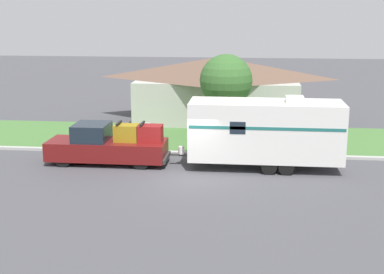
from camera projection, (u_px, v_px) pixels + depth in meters
The scene contains 8 objects.
ground_plane at pixel (188, 177), 23.74m from camera, with size 120.00×120.00×0.00m, color #47474C.
curb_strip at pixel (196, 153), 27.35m from camera, with size 80.00×0.30×0.14m.
lawn_strip at pixel (202, 138), 30.89m from camera, with size 80.00×7.00×0.03m.
house_across_street at pixel (217, 87), 35.64m from camera, with size 11.27×6.71×4.18m.
pickup_truck at pixel (108, 145), 25.66m from camera, with size 5.79×1.98×2.04m.
travel_trailer at pixel (266, 131), 24.68m from camera, with size 7.95×2.34×3.43m.
mailbox at pixel (146, 129), 28.47m from camera, with size 0.48×0.20×1.37m.
tree_in_yard at pixel (226, 81), 29.36m from camera, with size 2.91×2.91×4.89m.
Camera 1 is at (2.60, -22.52, 7.27)m, focal length 50.00 mm.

